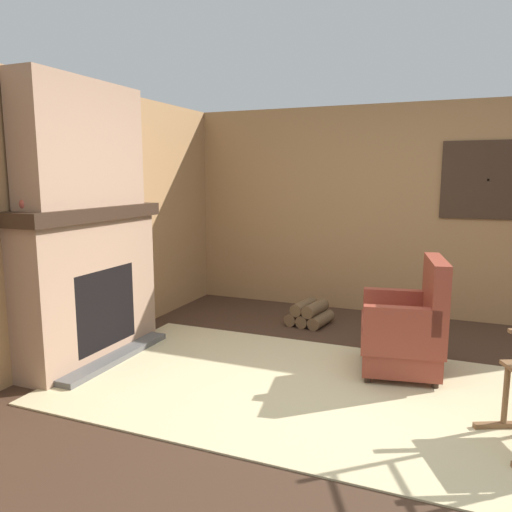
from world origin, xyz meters
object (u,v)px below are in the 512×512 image
storage_case (104,199)px  decorative_plate_on_mantel (73,192)px  armchair (406,331)px  firewood_stack (310,314)px  oil_lamp_vase (25,196)px

storage_case → decorative_plate_on_mantel: size_ratio=1.10×
armchair → firewood_stack: (-1.08, 1.00, -0.24)m
firewood_stack → decorative_plate_on_mantel: bearing=-131.2°
oil_lamp_vase → firewood_stack: bearing=56.2°
armchair → storage_case: 2.81m
armchair → firewood_stack: 1.50m
armchair → decorative_plate_on_mantel: 2.92m
firewood_stack → storage_case: 2.41m
firewood_stack → decorative_plate_on_mantel: decorative_plate_on_mantel is taller
oil_lamp_vase → storage_case: 0.86m
decorative_plate_on_mantel → firewood_stack: bearing=48.8°
firewood_stack → oil_lamp_vase: bearing=-123.8°
oil_lamp_vase → decorative_plate_on_mantel: size_ratio=1.28×
firewood_stack → oil_lamp_vase: size_ratio=1.50×
armchair → firewood_stack: armchair is taller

